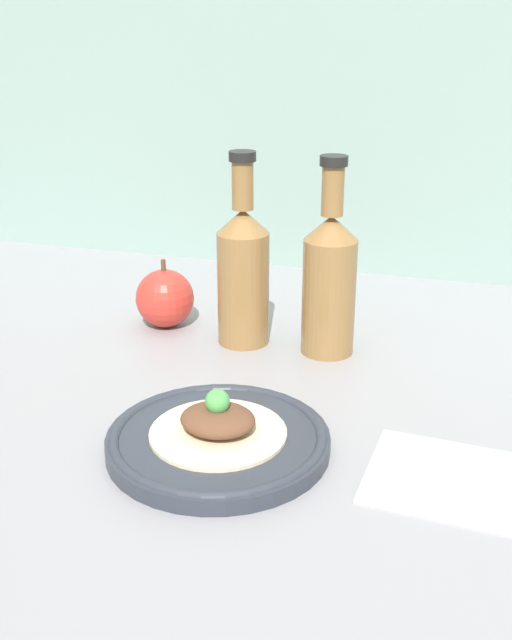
# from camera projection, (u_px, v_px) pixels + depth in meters

# --- Properties ---
(ground_plane) EXTENTS (1.80, 1.10, 0.04)m
(ground_plane) POSITION_uv_depth(u_px,v_px,m) (263.00, 428.00, 0.83)
(ground_plane) COLOR gray
(wall_backsplash) EXTENTS (1.80, 0.03, 0.80)m
(wall_backsplash) POSITION_uv_depth(u_px,v_px,m) (359.00, 22.00, 1.15)
(wall_backsplash) COLOR #84A399
(wall_backsplash) RESTS_ON ground_plane
(plate) EXTENTS (0.22, 0.22, 0.02)m
(plate) POSITION_uv_depth(u_px,v_px,m) (218.00, 440.00, 0.75)
(plate) COLOR #2D333D
(plate) RESTS_ON ground_plane
(plated_food) EXTENTS (0.14, 0.14, 0.05)m
(plated_food) POSITION_uv_depth(u_px,v_px,m) (218.00, 423.00, 0.74)
(plated_food) COLOR beige
(plated_food) RESTS_ON plate
(cider_bottle_left) EXTENTS (0.07, 0.07, 0.25)m
(cider_bottle_left) POSITION_uv_depth(u_px,v_px,m) (243.00, 271.00, 0.97)
(cider_bottle_left) COLOR olive
(cider_bottle_left) RESTS_ON ground_plane
(cider_bottle_right) EXTENTS (0.07, 0.07, 0.25)m
(cider_bottle_right) POSITION_uv_depth(u_px,v_px,m) (329.00, 279.00, 0.94)
(cider_bottle_right) COLOR olive
(cider_bottle_right) RESTS_ON ground_plane
(apple) EXTENTS (0.08, 0.08, 0.10)m
(apple) POSITION_uv_depth(u_px,v_px,m) (165.00, 298.00, 1.04)
(apple) COLOR red
(apple) RESTS_ON ground_plane
(napkin) EXTENTS (0.15, 0.14, 0.01)m
(napkin) POSITION_uv_depth(u_px,v_px,m) (442.00, 476.00, 0.70)
(napkin) COLOR #B7BCC6
(napkin) RESTS_ON ground_plane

